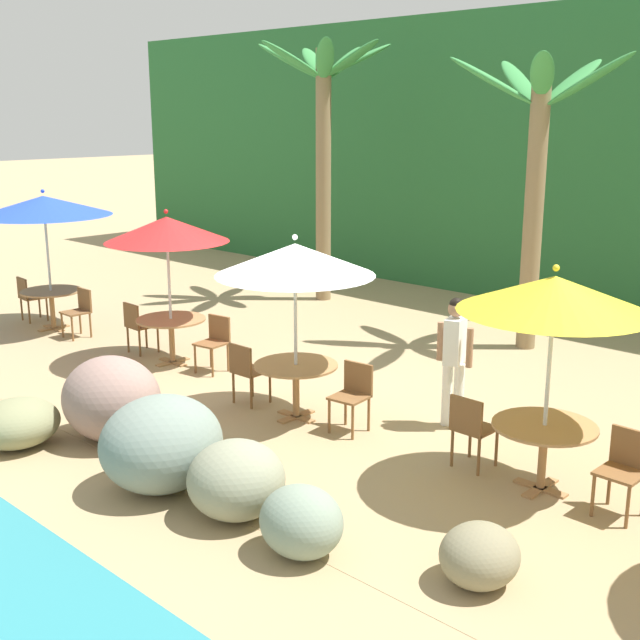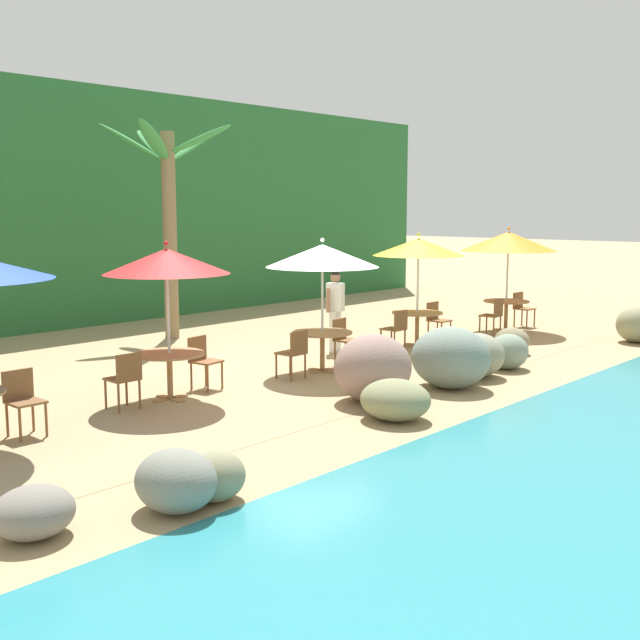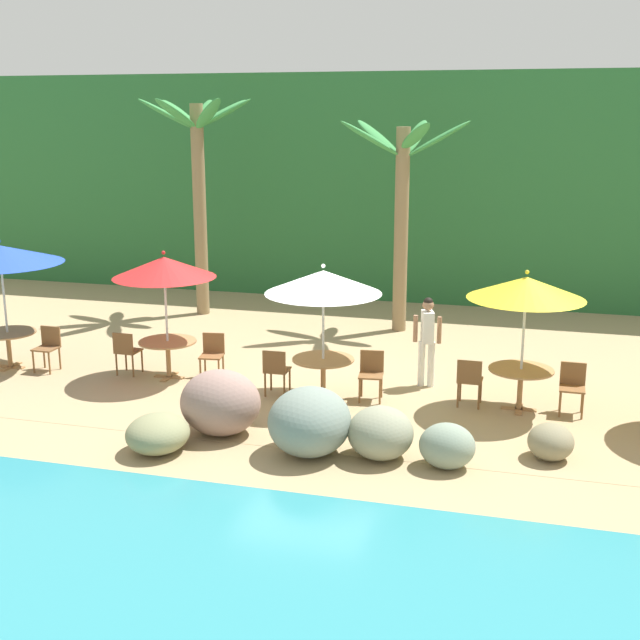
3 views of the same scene
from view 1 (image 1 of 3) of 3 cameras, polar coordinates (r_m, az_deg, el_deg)
The scene contains 23 objects.
ground_plane at distance 11.28m, azimuth -2.12°, elevation -6.06°, with size 120.00×120.00×0.00m, color tan.
terrace_deck at distance 11.28m, azimuth -2.12°, elevation -6.04°, with size 18.00×5.20×0.01m.
foliage_backdrop at distance 18.07m, azimuth 19.00°, elevation 10.59°, with size 28.00×2.40×6.00m.
rock_seawall at distance 8.04m, azimuth -8.39°, elevation -11.65°, with size 15.79×3.05×1.05m.
umbrella_blue at distance 15.63m, azimuth -18.71°, elevation 7.56°, with size 2.41×2.41×2.59m.
dining_table_blue at distance 15.90m, azimuth -18.23°, elevation 1.54°, with size 1.10×1.10×0.74m.
chair_blue_seaward at distance 15.23m, azimuth -16.41°, elevation 0.75°, with size 0.43×0.43×0.87m.
chair_blue_inland at distance 16.66m, azimuth -19.66°, elevation 1.62°, with size 0.46×0.46×0.87m.
umbrella_red at distance 12.94m, azimuth -10.64°, elevation 6.23°, with size 1.94×1.94×2.48m.
dining_table_red at distance 13.24m, azimuth -10.34°, elevation -0.43°, with size 1.10×1.10×0.74m.
chair_red_seaward at distance 12.75m, azimuth -7.33°, elevation -1.34°, with size 0.48×0.48×0.87m.
chair_red_inland at distance 13.91m, azimuth -12.61°, elevation -0.26°, with size 0.43×0.44×0.87m.
umbrella_white at distance 10.32m, azimuth -1.75°, elevation 4.23°, with size 2.05×2.05×2.44m.
dining_table_white at distance 10.69m, azimuth -1.69°, elevation -3.74°, with size 1.10×1.10×0.74m.
chair_white_seaward at distance 10.31m, azimuth 2.34°, elevation -5.03°, with size 0.47×0.47×0.87m.
chair_white_inland at distance 11.24m, azimuth -5.15°, elevation -3.43°, with size 0.43×0.44×0.87m.
umbrella_yellow at distance 8.56m, azimuth 16.02°, elevation 1.74°, with size 1.96×1.96×2.45m.
dining_table_yellow at distance 9.00m, azimuth 15.36°, elevation -7.80°, with size 1.10×1.10×0.74m.
chair_yellow_seaward at distance 8.77m, azimuth 20.50°, elevation -9.51°, with size 0.43×0.44×0.87m.
chair_yellow_inland at distance 9.37m, azimuth 10.48°, elevation -7.30°, with size 0.43×0.43×0.87m.
palm_tree_nearest at distance 17.28m, azimuth 0.28°, elevation 13.40°, with size 2.72×2.78×5.34m.
palm_tree_second at distance 14.01m, azimuth 14.92°, elevation 10.85°, with size 2.87×2.94×4.85m.
waiter_in_white at distance 10.40m, azimuth 9.36°, elevation -2.29°, with size 0.52×0.38×1.70m.
Camera 1 is at (7.59, -7.38, 3.91)m, focal length 45.88 mm.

